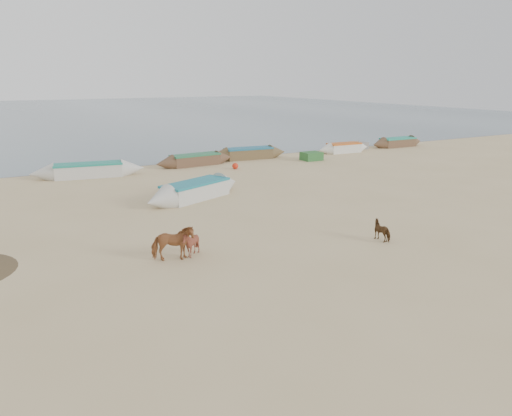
# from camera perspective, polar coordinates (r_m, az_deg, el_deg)

# --- Properties ---
(ground) EXTENTS (140.00, 140.00, 0.00)m
(ground) POSITION_cam_1_polar(r_m,az_deg,el_deg) (18.06, 6.27, -5.89)
(ground) COLOR tan
(ground) RESTS_ON ground
(sea) EXTENTS (160.00, 160.00, 0.00)m
(sea) POSITION_cam_1_polar(r_m,az_deg,el_deg) (96.39, -23.77, 9.76)
(sea) COLOR slate
(sea) RESTS_ON ground
(cow_adult) EXTENTS (1.64, 1.09, 1.27)m
(cow_adult) POSITION_cam_1_polar(r_m,az_deg,el_deg) (17.92, -9.49, -4.02)
(cow_adult) COLOR #955930
(cow_adult) RESTS_ON ground
(calf_front) EXTENTS (0.90, 0.81, 0.97)m
(calf_front) POSITION_cam_1_polar(r_m,az_deg,el_deg) (18.26, -7.44, -4.08)
(calf_front) COLOR brown
(calf_front) RESTS_ON ground
(calf_right) EXTENTS (0.99, 1.04, 0.81)m
(calf_right) POSITION_cam_1_polar(r_m,az_deg,el_deg) (20.59, 14.33, -2.47)
(calf_right) COLOR #50331A
(calf_right) RESTS_ON ground
(near_canoe) EXTENTS (6.73, 3.99, 0.94)m
(near_canoe) POSITION_cam_1_polar(r_m,az_deg,el_deg) (26.90, -6.92, 2.03)
(near_canoe) COLOR beige
(near_canoe) RESTS_ON ground
(waterline_canoes) EXTENTS (42.54, 3.65, 0.93)m
(waterline_canoes) POSITION_cam_1_polar(r_m,az_deg,el_deg) (37.93, -3.76, 5.76)
(waterline_canoes) COLOR brown
(waterline_canoes) RESTS_ON ground
(beach_clutter) EXTENTS (43.92, 4.54, 0.64)m
(beach_clutter) POSITION_cam_1_polar(r_m,az_deg,el_deg) (36.48, -6.60, 5.12)
(beach_clutter) COLOR #295C2A
(beach_clutter) RESTS_ON ground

